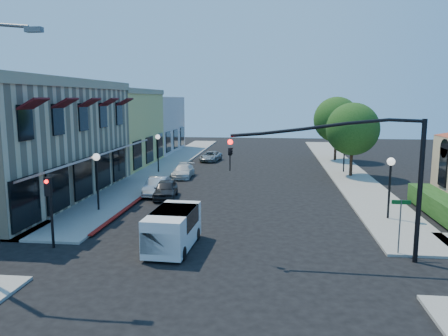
# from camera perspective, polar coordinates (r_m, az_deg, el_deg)

# --- Properties ---
(ground) EXTENTS (120.00, 120.00, 0.00)m
(ground) POSITION_cam_1_polar(r_m,az_deg,el_deg) (18.22, -0.28, -12.85)
(ground) COLOR black
(ground) RESTS_ON ground
(sidewalk_left) EXTENTS (3.50, 50.00, 0.12)m
(sidewalk_left) POSITION_cam_1_polar(r_m,az_deg,el_deg) (45.58, -7.24, 0.48)
(sidewalk_left) COLOR gray
(sidewalk_left) RESTS_ON ground
(sidewalk_right) EXTENTS (3.50, 50.00, 0.12)m
(sidewalk_right) POSITION_cam_1_polar(r_m,az_deg,el_deg) (44.81, 15.06, 0.09)
(sidewalk_right) COLOR gray
(sidewalk_right) RESTS_ON ground
(curb_red_strip) EXTENTS (0.25, 10.00, 0.06)m
(curb_red_strip) POSITION_cam_1_polar(r_m,az_deg,el_deg) (27.19, -12.90, -5.65)
(curb_red_strip) COLOR maroon
(curb_red_strip) RESTS_ON ground
(corner_brick_building) EXTENTS (11.77, 18.20, 8.10)m
(corner_brick_building) POSITION_cam_1_polar(r_m,az_deg,el_deg) (32.92, -25.60, 3.30)
(corner_brick_building) COLOR #CAAE88
(corner_brick_building) RESTS_ON ground
(yellow_stucco_building) EXTENTS (10.00, 12.00, 7.60)m
(yellow_stucco_building) POSITION_cam_1_polar(r_m,az_deg,el_deg) (46.32, -15.80, 5.00)
(yellow_stucco_building) COLOR #DBC662
(yellow_stucco_building) RESTS_ON ground
(pink_stucco_building) EXTENTS (10.00, 12.00, 7.00)m
(pink_stucco_building) POSITION_cam_1_polar(r_m,az_deg,el_deg) (57.60, -11.28, 5.59)
(pink_stucco_building) COLOR #CCAA9A
(pink_stucco_building) RESTS_ON ground
(hedge) EXTENTS (1.40, 8.00, 1.10)m
(hedge) POSITION_cam_1_polar(r_m,az_deg,el_deg) (28.38, 26.40, -5.77)
(hedge) COLOR #1A4213
(hedge) RESTS_ON ground
(street_tree_a) EXTENTS (4.56, 4.56, 6.48)m
(street_tree_a) POSITION_cam_1_polar(r_m,az_deg,el_deg) (39.46, 16.45, 4.90)
(street_tree_a) COLOR black
(street_tree_a) RESTS_ON ground
(street_tree_b) EXTENTS (4.94, 4.94, 7.02)m
(street_tree_b) POSITION_cam_1_polar(r_m,az_deg,el_deg) (49.31, 14.48, 6.14)
(street_tree_b) COLOR black
(street_tree_b) RESTS_ON ground
(signal_mast_arm) EXTENTS (8.01, 0.39, 6.00)m
(signal_mast_arm) POSITION_cam_1_polar(r_m,az_deg,el_deg) (18.88, 18.21, 0.35)
(signal_mast_arm) COLOR black
(signal_mast_arm) RESTS_ON ground
(secondary_signal) EXTENTS (0.28, 0.42, 3.32)m
(secondary_signal) POSITION_cam_1_polar(r_m,az_deg,el_deg) (21.23, -21.83, -3.78)
(secondary_signal) COLOR black
(secondary_signal) RESTS_ON ground
(street_name_sign) EXTENTS (0.80, 0.06, 2.50)m
(street_name_sign) POSITION_cam_1_polar(r_m,az_deg,el_deg) (20.41, 22.03, -6.08)
(street_name_sign) COLOR #595B5E
(street_name_sign) RESTS_ON ground
(lamppost_left_near) EXTENTS (0.44, 0.44, 3.57)m
(lamppost_left_near) POSITION_cam_1_polar(r_m,az_deg,el_deg) (27.22, -16.29, 0.11)
(lamppost_left_near) COLOR black
(lamppost_left_near) RESTS_ON ground
(lamppost_left_far) EXTENTS (0.44, 0.44, 3.57)m
(lamppost_left_far) POSITION_cam_1_polar(r_m,az_deg,el_deg) (40.38, -8.64, 3.17)
(lamppost_left_far) COLOR black
(lamppost_left_far) RESTS_ON ground
(lamppost_right_near) EXTENTS (0.44, 0.44, 3.57)m
(lamppost_right_near) POSITION_cam_1_polar(r_m,az_deg,el_deg) (25.94, 20.91, -0.55)
(lamppost_right_near) COLOR black
(lamppost_right_near) RESTS_ON ground
(lamppost_right_far) EXTENTS (0.44, 0.44, 3.57)m
(lamppost_right_far) POSITION_cam_1_polar(r_m,az_deg,el_deg) (41.50, 15.48, 3.10)
(lamppost_right_far) COLOR black
(lamppost_right_far) RESTS_ON ground
(white_van) EXTENTS (1.94, 4.11, 1.79)m
(white_van) POSITION_cam_1_polar(r_m,az_deg,el_deg) (20.11, -6.72, -7.65)
(white_van) COLOR silver
(white_van) RESTS_ON ground
(parked_car_a) EXTENTS (1.92, 3.82, 1.25)m
(parked_car_a) POSITION_cam_1_polar(r_m,az_deg,el_deg) (30.33, -7.63, -2.77)
(parked_car_a) COLOR black
(parked_car_a) RESTS_ON ground
(parked_car_b) EXTENTS (1.37, 3.77, 1.24)m
(parked_car_b) POSITION_cam_1_polar(r_m,az_deg,el_deg) (31.50, -8.74, -2.37)
(parked_car_b) COLOR #B9BCBF
(parked_car_b) RESTS_ON ground
(parked_car_c) EXTENTS (1.65, 3.89, 1.12)m
(parked_car_c) POSITION_cam_1_polar(r_m,az_deg,el_deg) (38.10, -5.35, -0.41)
(parked_car_c) COLOR silver
(parked_car_c) RESTS_ON ground
(parked_car_d) EXTENTS (2.30, 4.07, 1.07)m
(parked_car_d) POSITION_cam_1_polar(r_m,az_deg,el_deg) (47.90, -1.74, 1.53)
(parked_car_d) COLOR #96999B
(parked_car_d) RESTS_ON ground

